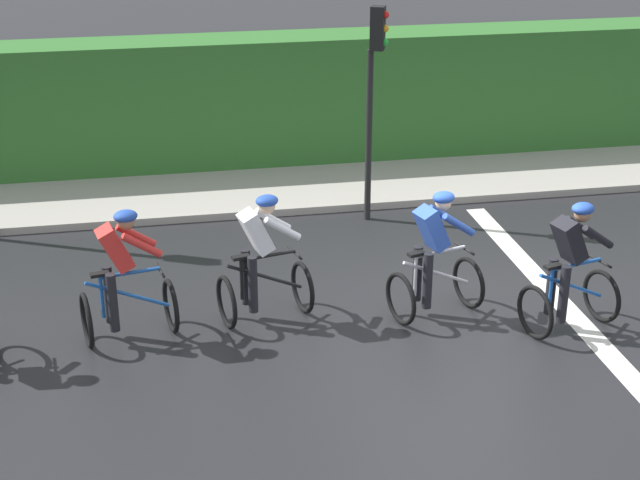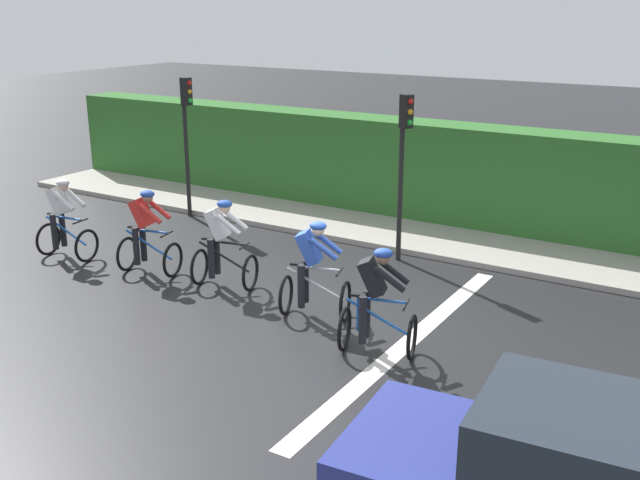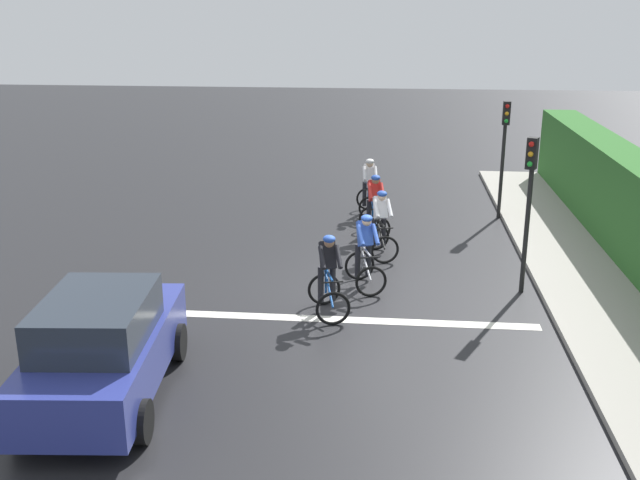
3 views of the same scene
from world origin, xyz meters
TOP-DOWN VIEW (x-y plane):
  - ground_plane at (0.00, 0.00)m, footprint 80.00×80.00m
  - sidewalk_kerb at (5.18, 2.00)m, footprint 2.80×19.76m
  - stone_wall_low at (6.08, 2.00)m, footprint 0.44×19.76m
  - road_marking_stop_line at (0.00, -1.49)m, footprint 7.00×0.30m
  - cyclist_lead at (-0.04, 6.16)m, footprint 0.80×1.15m
  - cyclist_second at (0.17, 4.09)m, footprint 0.88×1.19m
  - cyclist_mid at (0.36, 2.41)m, footprint 0.91×1.21m
  - cyclist_fourth at (0.07, 0.28)m, footprint 0.95×1.23m
  - cyclist_trailing at (-0.60, -1.22)m, footprint 0.93×1.22m
  - car_navy at (-3.73, -4.82)m, footprint 2.14×4.23m
  - traffic_light_near_crossing at (3.39, 0.28)m, footprint 0.27×0.30m
  - traffic_light_far_junction at (3.69, 6.06)m, footprint 0.21×0.31m

SIDE VIEW (x-z plane):
  - ground_plane at x=0.00m, z-range 0.00..0.00m
  - road_marking_stop_line at x=0.00m, z-range 0.00..0.01m
  - sidewalk_kerb at x=5.18m, z-range 0.00..0.12m
  - stone_wall_low at x=6.08m, z-range 0.00..0.67m
  - cyclist_lead at x=-0.04m, z-range -0.03..1.63m
  - cyclist_second at x=0.17m, z-range -0.03..1.63m
  - cyclist_mid at x=0.36m, z-range -0.03..1.63m
  - cyclist_fourth at x=0.07m, z-range -0.03..1.63m
  - cyclist_trailing at x=-0.60m, z-range -0.03..1.63m
  - car_navy at x=-3.73m, z-range -0.01..1.75m
  - traffic_light_near_crossing at x=3.39m, z-range 0.55..3.89m
  - traffic_light_far_junction at x=3.69m, z-range 0.55..3.89m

